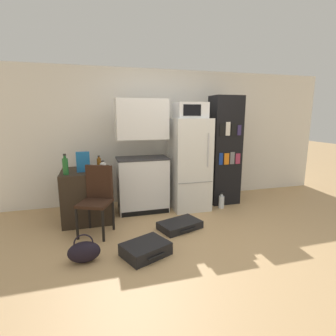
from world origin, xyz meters
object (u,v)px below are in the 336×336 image
(chair, at_px, (97,194))
(suitcase_small_flat, at_px, (146,249))
(microwave, at_px, (190,110))
(refrigerator, at_px, (189,164))
(side_table, at_px, (88,195))
(bowl, at_px, (93,166))
(water_bottle_front, at_px, (221,202))
(bottle_green_tall, at_px, (65,166))
(handbag, at_px, (84,252))
(bottle_amber_beer, at_px, (99,163))
(bottle_milk_white, at_px, (103,167))
(cereal_box, at_px, (83,162))
(bookshelf, at_px, (224,151))
(kitchen_hutch, at_px, (142,161))
(suitcase_large_flat, at_px, (180,225))

(chair, relative_size, suitcase_small_flat, 1.50)
(microwave, bearing_deg, refrigerator, 73.20)
(side_table, relative_size, bowl, 6.56)
(water_bottle_front, bearing_deg, bowl, 170.82)
(bottle_green_tall, height_order, suitcase_small_flat, bottle_green_tall)
(handbag, bearing_deg, bottle_amber_beer, 80.41)
(bottle_amber_beer, bearing_deg, refrigerator, -2.77)
(bottle_milk_white, xyz_separation_m, bottle_green_tall, (-0.52, -0.04, 0.05))
(cereal_box, bearing_deg, bookshelf, 6.20)
(bookshelf, bearing_deg, kitchen_hutch, -178.70)
(kitchen_hutch, height_order, bottle_green_tall, kitchen_hutch)
(bottle_amber_beer, bearing_deg, microwave, -2.82)
(bottle_milk_white, xyz_separation_m, bowl, (-0.14, 0.40, -0.05))
(refrigerator, distance_m, microwave, 0.92)
(side_table, xyz_separation_m, cereal_box, (-0.03, -0.10, 0.55))
(bowl, height_order, suitcase_small_flat, bowl)
(cereal_box, xyz_separation_m, chair, (0.17, -0.42, -0.39))
(bottle_milk_white, xyz_separation_m, suitcase_small_flat, (0.40, -1.15, -0.79))
(bottle_amber_beer, distance_m, handbag, 1.63)
(bottle_milk_white, bearing_deg, bowl, 109.61)
(kitchen_hutch, height_order, water_bottle_front, kitchen_hutch)
(refrigerator, xyz_separation_m, suitcase_small_flat, (-1.07, -1.40, -0.71))
(water_bottle_front, bearing_deg, kitchen_hutch, 168.87)
(bowl, height_order, handbag, bowl)
(refrigerator, relative_size, chair, 1.67)
(side_table, distance_m, bowl, 0.48)
(bookshelf, distance_m, chair, 2.44)
(kitchen_hutch, relative_size, microwave, 3.66)
(bottle_green_tall, height_order, bowl, bottle_green_tall)
(bottle_green_tall, bearing_deg, bottle_milk_white, 4.18)
(refrigerator, height_order, bottle_amber_beer, refrigerator)
(refrigerator, bearing_deg, microwave, -106.80)
(bowl, bearing_deg, bottle_amber_beer, -40.26)
(bottle_green_tall, xyz_separation_m, handbag, (0.23, -1.06, -0.80))
(suitcase_small_flat, xyz_separation_m, water_bottle_front, (1.61, 1.20, 0.04))
(side_table, distance_m, suitcase_small_flat, 1.52)
(bottle_milk_white, height_order, cereal_box, cereal_box)
(bowl, xyz_separation_m, suitcase_small_flat, (0.55, -1.55, -0.74))
(bottle_green_tall, bearing_deg, bottle_amber_beer, 37.34)
(bottle_green_tall, bearing_deg, cereal_box, 27.83)
(bottle_milk_white, bearing_deg, handbag, -104.67)
(bottle_amber_beer, height_order, water_bottle_front, bottle_amber_beer)
(bottle_amber_beer, relative_size, water_bottle_front, 0.71)
(chair, bearing_deg, side_table, 130.88)
(kitchen_hutch, distance_m, bottle_milk_white, 0.73)
(bottle_milk_white, height_order, bowl, bottle_milk_white)
(bottle_amber_beer, xyz_separation_m, cereal_box, (-0.23, -0.23, 0.07))
(suitcase_large_flat, distance_m, suitcase_small_flat, 0.86)
(kitchen_hutch, relative_size, handbag, 5.23)
(kitchen_hutch, height_order, suitcase_large_flat, kitchen_hutch)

